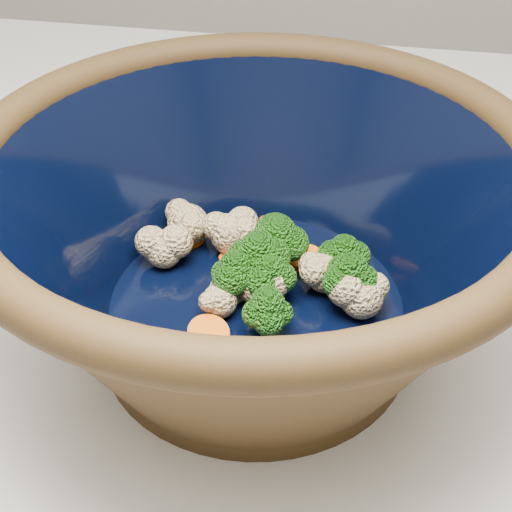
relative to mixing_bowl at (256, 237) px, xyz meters
The scene contains 2 objects.
mixing_bowl is the anchor object (origin of this frame).
vegetable_pile 0.04m from the mixing_bowl, 71.28° to the left, with size 0.19×0.17×0.05m.
Camera 1 is at (0.15, -0.42, 1.29)m, focal length 50.00 mm.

